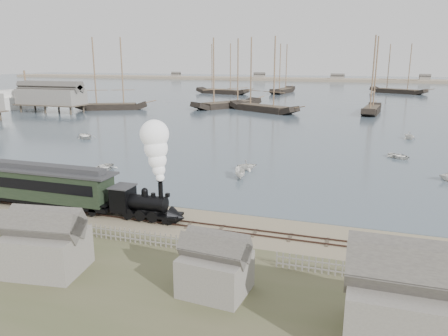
% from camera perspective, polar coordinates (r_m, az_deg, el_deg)
% --- Properties ---
extents(ground, '(600.00, 600.00, 0.00)m').
position_cam_1_polar(ground, '(39.60, 1.95, -7.10)').
color(ground, tan).
rests_on(ground, ground).
extents(harbor_water, '(600.00, 336.00, 0.06)m').
position_cam_1_polar(harbor_water, '(206.17, 15.70, 9.70)').
color(harbor_water, '#414F5D').
rests_on(harbor_water, ground).
extents(rail_track, '(120.00, 1.80, 0.16)m').
position_cam_1_polar(rail_track, '(37.81, 1.08, -8.10)').
color(rail_track, '#3C2721').
rests_on(rail_track, ground).
extents(picket_fence_west, '(19.00, 0.10, 1.20)m').
position_cam_1_polar(picket_fence_west, '(36.04, -11.43, -9.63)').
color(picket_fence_west, slate).
rests_on(picket_fence_west, ground).
extents(picket_fence_east, '(15.00, 0.10, 1.20)m').
position_cam_1_polar(picket_fence_east, '(31.47, 20.77, -14.00)').
color(picket_fence_east, slate).
rests_on(picket_fence_east, ground).
extents(shed_left, '(5.00, 4.00, 4.10)m').
position_cam_1_polar(shed_left, '(33.53, -21.97, -12.32)').
color(shed_left, slate).
rests_on(shed_left, ground).
extents(shed_mid, '(4.00, 3.50, 3.60)m').
position_cam_1_polar(shed_mid, '(28.72, -1.15, -15.86)').
color(shed_mid, slate).
rests_on(shed_mid, ground).
extents(far_spit, '(500.00, 20.00, 1.80)m').
position_cam_1_polar(far_spit, '(285.96, 16.59, 10.75)').
color(far_spit, tan).
rests_on(far_spit, ground).
extents(locomotive, '(7.09, 2.65, 8.83)m').
position_cam_1_polar(locomotive, '(39.21, -9.25, -1.21)').
color(locomotive, black).
rests_on(locomotive, ground).
extents(passenger_coach, '(15.57, 3.00, 3.78)m').
position_cam_1_polar(passenger_coach, '(46.40, -22.57, -1.92)').
color(passenger_coach, black).
rests_on(passenger_coach, ground).
extents(beached_dinghy, '(4.47, 5.04, 0.86)m').
position_cam_1_polar(beached_dinghy, '(47.00, -18.44, -3.82)').
color(beached_dinghy, silver).
rests_on(beached_dinghy, ground).
extents(rowboat_0, '(4.37, 3.32, 0.85)m').
position_cam_1_polar(rowboat_0, '(58.89, -15.57, 0.03)').
color(rowboat_0, silver).
rests_on(rowboat_0, harbor_water).
extents(rowboat_1, '(3.27, 3.42, 1.40)m').
position_cam_1_polar(rowboat_1, '(57.21, 3.00, 0.41)').
color(rowboat_1, silver).
rests_on(rowboat_1, harbor_water).
extents(rowboat_2, '(3.31, 2.09, 1.20)m').
position_cam_1_polar(rowboat_2, '(53.40, 2.09, -0.70)').
color(rowboat_2, silver).
rests_on(rowboat_2, harbor_water).
extents(rowboat_3, '(4.25, 4.38, 0.74)m').
position_cam_1_polar(rowboat_3, '(68.90, 21.90, 1.49)').
color(rowboat_3, silver).
rests_on(rowboat_3, harbor_water).
extents(rowboat_6, '(5.24, 5.43, 0.92)m').
position_cam_1_polar(rowboat_6, '(84.25, -17.73, 4.06)').
color(rowboat_6, silver).
rests_on(rowboat_6, harbor_water).
extents(rowboat_7, '(3.53, 3.43, 1.42)m').
position_cam_1_polar(rowboat_7, '(85.87, 23.04, 3.95)').
color(rowboat_7, silver).
rests_on(rowboat_7, harbor_water).
extents(schooner_0, '(19.49, 12.62, 20.00)m').
position_cam_1_polar(schooner_0, '(128.23, -14.70, 11.83)').
color(schooner_0, black).
rests_on(schooner_0, harbor_water).
extents(schooner_1, '(17.23, 22.99, 20.00)m').
position_cam_1_polar(schooner_1, '(129.56, 0.43, 12.30)').
color(schooner_1, black).
rests_on(schooner_1, harbor_water).
extents(schooner_2, '(21.90, 15.33, 20.00)m').
position_cam_1_polar(schooner_2, '(120.23, 5.18, 12.10)').
color(schooner_2, black).
rests_on(schooner_2, harbor_water).
extents(schooner_3, '(5.82, 17.89, 20.00)m').
position_cam_1_polar(schooner_3, '(121.96, 19.05, 11.42)').
color(schooner_3, black).
rests_on(schooner_3, harbor_water).
extents(schooner_6, '(24.00, 11.43, 20.00)m').
position_cam_1_polar(schooner_6, '(180.53, -0.26, 12.84)').
color(schooner_6, black).
rests_on(schooner_6, harbor_water).
extents(schooner_7, '(7.73, 22.25, 20.00)m').
position_cam_1_polar(schooner_7, '(186.49, 7.78, 12.76)').
color(schooner_7, black).
rests_on(schooner_7, harbor_water).
extents(schooner_8, '(22.92, 16.42, 20.00)m').
position_cam_1_polar(schooner_8, '(196.45, 21.99, 11.95)').
color(schooner_8, black).
rests_on(schooner_8, harbor_water).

